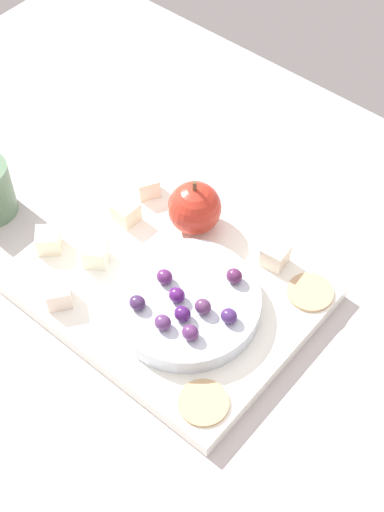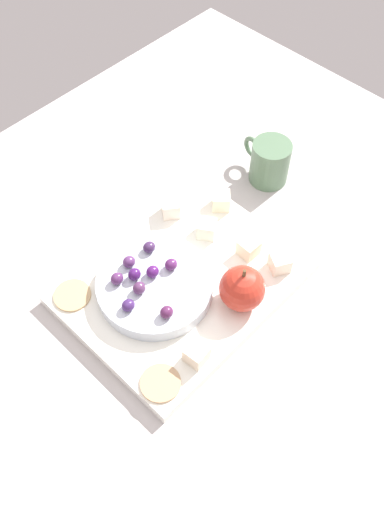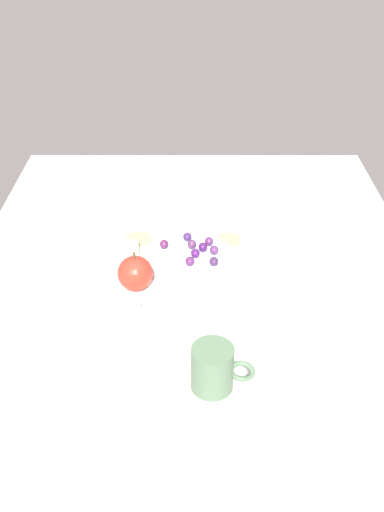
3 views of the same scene
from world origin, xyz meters
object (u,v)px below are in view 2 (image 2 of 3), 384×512
object	(u,v)px
cheese_cube_2	(207,229)
grape_4	(153,272)
platter	(182,282)
cheese_cube_0	(171,208)
grape_1	(167,312)
grape_2	(149,247)
cheese_cube_5	(280,263)
cheese_cube_3	(196,354)
cracker_1	(160,383)
cup	(269,162)
grape_5	(171,265)
cheese_cube_4	(221,201)
grape_7	(139,288)
grape_0	(129,262)
serving_dish	(155,285)
cheese_cube_1	(249,248)
apple_whole	(242,288)
grape_8	(128,305)
cracker_0	(72,295)
grape_6	(134,274)
grape_3	(117,279)

from	to	relation	value
cheese_cube_2	grape_4	size ratio (longest dim) A/B	1.46
platter	cheese_cube_0	bearing A→B (deg)	-127.51
grape_1	grape_2	world-z (taller)	grape_1
cheese_cube_5	grape_2	distance (cm)	19.16
cheese_cube_0	grape_4	distance (cm)	13.58
cheese_cube_3	cracker_1	distance (cm)	5.92
cracker_1	cup	size ratio (longest dim) A/B	0.55
cracker_1	grape_5	xyz separation A→B (cm)	(-12.62, -10.62, 2.96)
cheese_cube_4	grape_7	world-z (taller)	grape_7
grape_0	cheese_cube_2	bearing A→B (deg)	167.41
cheese_cube_4	cracker_1	world-z (taller)	cheese_cube_4
cheese_cube_3	serving_dish	bearing A→B (deg)	-107.52
cup	cheese_cube_1	bearing A→B (deg)	29.62
apple_whole	grape_8	world-z (taller)	apple_whole
cracker_0	cup	distance (cm)	38.91
cheese_cube_3	cheese_cube_4	distance (cm)	26.74
apple_whole	cup	world-z (taller)	apple_whole
cheese_cube_0	cracker_0	size ratio (longest dim) A/B	0.51
grape_1	grape_5	distance (cm)	7.72
cracker_0	grape_4	xyz separation A→B (cm)	(-9.47, 7.03, 2.99)
cheese_cube_4	grape_0	xyz separation A→B (cm)	(18.77, -0.76, 1.80)
serving_dish	grape_7	bearing A→B (deg)	-5.38
grape_1	grape_6	bearing A→B (deg)	-98.44
platter	grape_7	bearing A→B (deg)	-14.44
serving_dish	cracker_0	bearing A→B (deg)	-41.07
cheese_cube_0	cheese_cube_5	xyz separation A→B (cm)	(-3.68, 18.82, 0.00)
cheese_cube_1	grape_6	xyz separation A→B (cm)	(15.69, -7.73, 1.85)
cheese_cube_4	cracker_0	bearing A→B (deg)	-8.44
cheese_cube_2	cheese_cube_0	bearing A→B (deg)	-82.85
cheese_cube_4	cheese_cube_1	bearing A→B (deg)	66.31
grape_3	cup	xyz separation A→B (cm)	(-33.41, 0.12, -1.40)
apple_whole	grape_5	size ratio (longest dim) A/B	3.44
apple_whole	cracker_1	xyz separation A→B (cm)	(16.57, 0.74, -3.04)
cheese_cube_4	grape_7	size ratio (longest dim) A/B	1.46
apple_whole	cheese_cube_4	bearing A→B (deg)	-128.68
cheese_cube_1	grape_4	bearing A→B (deg)	-24.14
cheese_cube_0	grape_6	distance (cm)	14.57
cheese_cube_1	grape_4	world-z (taller)	grape_4
grape_2	grape_8	size ratio (longest dim) A/B	1.00
grape_2	grape_1	bearing A→B (deg)	58.53
serving_dish	grape_1	bearing A→B (deg)	62.88
grape_6	grape_3	bearing A→B (deg)	-29.77
serving_dish	grape_4	bearing A→B (deg)	-126.83
cracker_1	grape_5	distance (cm)	16.76
apple_whole	cheese_cube_2	bearing A→B (deg)	-114.57
cracker_0	grape_3	xyz separation A→B (cm)	(-5.23, 4.16, 2.99)
apple_whole	grape_5	xyz separation A→B (cm)	(3.94, -9.88, -0.07)
grape_8	cheese_cube_3	bearing A→B (deg)	99.22
cracker_0	cracker_1	size ratio (longest dim) A/B	1.00
serving_dish	cup	distance (cm)	29.93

